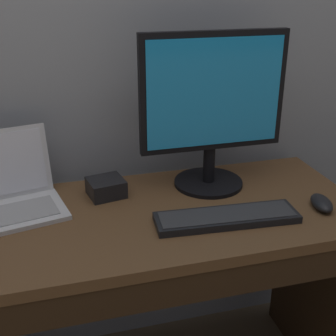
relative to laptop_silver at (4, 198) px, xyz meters
name	(u,v)px	position (x,y,z in m)	size (l,w,h in m)	color
desk	(132,283)	(0.36, -0.13, -0.29)	(1.44, 0.56, 0.75)	brown
laptop_silver	(4,198)	(0.00, 0.00, 0.00)	(0.37, 0.31, 0.23)	silver
external_monitor	(213,106)	(0.66, 0.01, 0.23)	(0.47, 0.23, 0.51)	black
wired_keyboard	(227,217)	(0.63, -0.23, -0.03)	(0.43, 0.14, 0.02)	black
computer_mouse	(321,203)	(0.93, -0.23, -0.03)	(0.06, 0.11, 0.04)	black
external_drive_box	(106,187)	(0.31, 0.03, -0.02)	(0.11, 0.10, 0.06)	black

